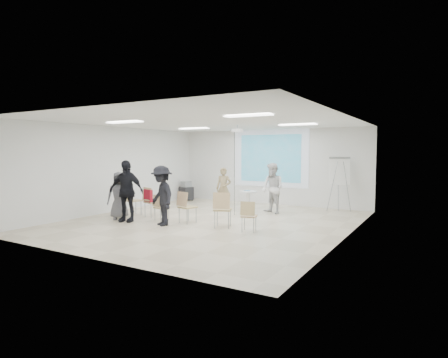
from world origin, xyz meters
The scene contains 30 objects.
floor centered at (0.00, 0.00, -0.05)m, with size 8.00×9.00×0.10m, color beige.
ceiling centered at (0.00, 0.00, 3.05)m, with size 8.00×9.00×0.10m, color white.
wall_back centered at (0.00, 4.55, 1.50)m, with size 8.00×0.10×3.00m, color silver.
wall_left centered at (-4.05, 0.00, 1.50)m, with size 0.10×9.00×3.00m, color silver.
wall_right centered at (4.05, 0.00, 1.50)m, with size 0.10×9.00×3.00m, color silver.
projection_halo centered at (0.00, 4.49, 1.85)m, with size 3.20×0.01×2.30m, color silver.
projection_image centered at (0.00, 4.47, 1.85)m, with size 2.60×0.01×1.90m, color teal.
pedestal_table centered at (0.13, 2.26, 0.42)m, with size 0.70×0.70×0.75m.
player_left centered at (-0.92, 2.34, 0.87)m, with size 0.64×0.43×1.75m, color #97845D.
player_right centered at (1.01, 2.37, 0.96)m, with size 0.93×0.74×1.92m, color white.
controller_left centered at (-0.74, 2.59, 1.15)m, with size 0.04×0.11×0.04m, color white.
controller_right centered at (0.83, 2.62, 1.30)m, with size 0.04×0.13×0.04m, color white.
chair_far_left centered at (-2.91, -0.36, 0.58)m, with size 0.59×0.62×0.98m.
chair_left_mid centered at (-2.10, -0.31, 0.58)m, with size 0.58×0.61×0.98m.
chair_left_inner centered at (-1.46, -0.62, 0.47)m, with size 0.46×0.49×0.80m.
chair_center centered at (-0.52, -0.57, 0.56)m, with size 0.54×0.56×0.95m.
chair_right_inner centered at (0.77, -0.61, 0.60)m, with size 0.62×0.64×1.01m.
chair_right_far centered at (1.63, -0.71, 0.49)m, with size 0.48×0.50×0.82m.
red_jacket centered at (-2.07, -0.45, 0.72)m, with size 0.41×0.09×0.39m, color #AA1425.
laptop centered at (-1.45, -0.53, 0.43)m, with size 0.29×0.21×0.02m, color black.
audience_left centered at (-2.23, -1.25, 1.07)m, with size 1.24×0.75×2.14m, color black.
audience_mid centered at (-0.92, -1.17, 0.98)m, with size 1.26×0.69×1.95m, color black.
audience_outer centered at (-2.75, -1.04, 0.84)m, with size 0.82×0.54×1.67m, color slate.
flipchart_easel centered at (2.89, 3.91, 1.43)m, with size 0.79×0.63×1.93m.
av_cart centered at (-3.60, 3.70, 0.38)m, with size 0.68×0.61×0.83m.
ceiling_projector centered at (0.10, 1.49, 2.69)m, with size 0.30×0.25×3.00m.
fluor_panel_nw centered at (-2.00, 2.00, 2.97)m, with size 1.20×0.30×0.02m, color white.
fluor_panel_ne centered at (2.00, 2.00, 2.97)m, with size 1.20×0.30×0.02m, color white.
fluor_panel_sw centered at (-2.00, -1.50, 2.97)m, with size 1.20×0.30×0.02m, color white.
fluor_panel_se centered at (2.00, -1.50, 2.97)m, with size 1.20×0.30×0.02m, color white.
Camera 1 is at (6.00, -9.47, 2.13)m, focal length 30.00 mm.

